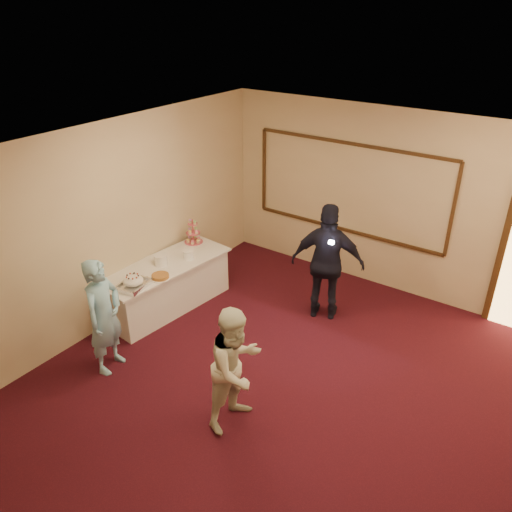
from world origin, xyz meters
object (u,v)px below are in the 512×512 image
Objects in this scene: buffet_table at (167,285)px; cupcake_stand at (193,233)px; tart at (160,277)px; plate_stack_a at (161,260)px; pavlova_tray at (133,282)px; woman at (236,367)px; plate_stack_b at (189,255)px; man at (104,316)px; guest at (328,263)px.

cupcake_stand is (-0.15, 0.84, 0.54)m from buffet_table.
plate_stack_a is at bearing 132.89° from tart.
pavlova_tray is 2.49× the size of plate_stack_a.
buffet_table is at bearing 67.90° from woman.
plate_stack_b is 1.87m from man.
plate_stack_b is 2.72m from woman.
plate_stack_a is (-0.15, 0.70, 0.01)m from pavlova_tray.
pavlova_tray is 2.30m from woman.
plate_stack_a is 0.42m from tart.
cupcake_stand is 2.16× the size of plate_stack_a.
woman is 2.52m from guest.
plate_stack_a reaches higher than plate_stack_b.
tart is (0.29, -0.31, -0.06)m from plate_stack_a.
man reaches higher than tart.
woman is (2.38, -1.24, -0.10)m from plate_stack_a.
woman is at bearing -40.45° from cupcake_stand.
tart is 0.18× the size of man.
man is (0.15, -1.15, 0.01)m from tart.
plate_stack_b is (0.33, -0.49, -0.09)m from cupcake_stand.
plate_stack_a is at bearing -118.55° from plate_stack_b.
plate_stack_b is 0.70m from tart.
buffet_table is 0.47m from plate_stack_a.
plate_stack_a is at bearing 102.10° from pavlova_tray.
woman is at bearing -24.11° from tart.
man is at bearing -82.74° from tart.
buffet_table is 0.89m from pavlova_tray.
pavlova_tray is 3.02× the size of plate_stack_b.
plate_stack_b is at bearing 3.06° from guest.
plate_stack_a is 2.69m from woman.
tart is (0.13, 0.39, -0.05)m from pavlova_tray.
plate_stack_a is 1.52m from man.
plate_stack_b is (0.06, 1.09, -0.01)m from pavlova_tray.
tart is at bearing -53.95° from buffet_table.
plate_stack_a is 0.71× the size of tart.
cupcake_stand is 2.35m from guest.
cupcake_stand is at bearing 0.69° from man.
tart is (0.26, -0.35, 0.41)m from buffet_table.
cupcake_stand is (-0.27, 1.59, 0.08)m from pavlova_tray.
tart is (0.07, -0.70, -0.04)m from plate_stack_b.
woman is (1.95, 0.22, -0.04)m from man.
guest reaches higher than plate_stack_a.
woman reaches higher than tart.
man reaches higher than pavlova_tray.
woman reaches higher than pavlova_tray.
cupcake_stand is 0.30× the size of woman.
plate_stack_b is 0.11× the size of woman.
plate_stack_b is 2.17m from guest.
plate_stack_b is (0.19, 0.35, 0.45)m from buffet_table.
man is at bearing -69.62° from pavlova_tray.
cupcake_stand is 0.90m from plate_stack_a.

